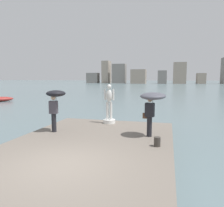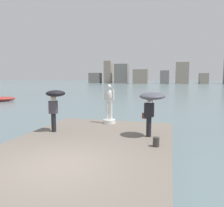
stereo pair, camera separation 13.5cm
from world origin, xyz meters
name	(u,v)px [view 2 (the right image)]	position (x,y,z in m)	size (l,w,h in m)	color
ground_plane	(155,92)	(0.00, 40.00, 0.00)	(400.00, 400.00, 0.00)	slate
pier	(85,150)	(0.00, 1.96, 0.20)	(6.47, 9.93, 0.40)	#70665B
statue_white_figure	(109,109)	(-0.22, 6.09, 1.22)	(0.68, 0.68, 2.19)	white
onlooker_left	(55,99)	(-2.15, 3.54, 1.96)	(1.08, 1.08, 1.98)	black
onlooker_right	(152,101)	(2.33, 3.80, 1.97)	(1.31, 1.32, 1.96)	black
mooring_bollard	(156,142)	(2.64, 2.44, 0.58)	(0.24, 0.24, 0.35)	#38332D
boat_near	(1,99)	(-17.63, 17.35, 0.29)	(3.37, 3.37, 0.58)	#9E2D28
distant_skyline	(174,74)	(4.07, 112.25, 5.09)	(81.41, 12.14, 12.82)	gray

